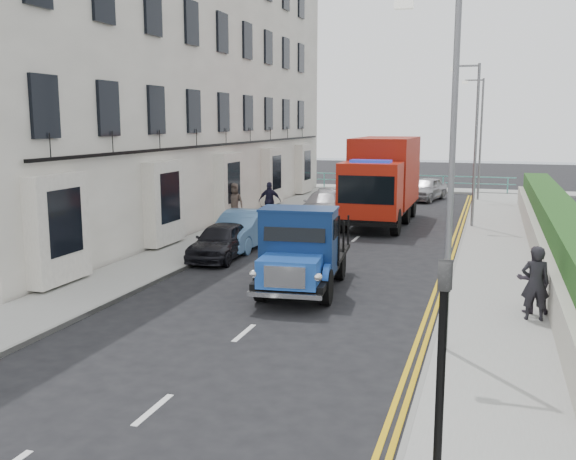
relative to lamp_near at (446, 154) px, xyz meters
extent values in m
plane|color=black|center=(-4.18, 2.00, -4.00)|extent=(120.00, 120.00, 0.00)
cube|color=gray|center=(-9.38, 11.00, -3.94)|extent=(2.40, 38.00, 0.12)
cube|color=gray|center=(1.12, 11.00, -3.94)|extent=(2.60, 38.00, 0.12)
cube|color=gray|center=(-4.18, 31.00, -3.94)|extent=(30.00, 2.50, 0.12)
plane|color=slate|center=(-4.18, 62.00, -4.00)|extent=(120.00, 120.00, 0.00)
cube|color=white|center=(-13.68, 15.00, 3.00)|extent=(6.00, 30.00, 14.00)
cube|color=black|center=(-10.53, 15.00, -0.40)|extent=(0.12, 28.00, 0.10)
cube|color=#B2AD9E|center=(2.42, 11.00, -3.45)|extent=(0.30, 28.00, 1.00)
cube|color=#1E3A12|center=(3.12, 11.00, -3.05)|extent=(1.20, 28.00, 1.70)
cube|color=#59B2A5|center=(-4.18, 30.20, -2.92)|extent=(13.00, 0.08, 0.06)
cube|color=#59B2A5|center=(-4.18, 30.20, -3.35)|extent=(13.00, 0.06, 0.05)
cylinder|color=slate|center=(0.12, 0.00, -0.50)|extent=(0.12, 0.12, 7.00)
cube|color=beige|center=(-0.88, 0.00, 2.78)|extent=(0.35, 0.18, 0.18)
cylinder|color=slate|center=(0.12, 16.00, -0.50)|extent=(0.12, 0.12, 7.00)
cube|color=slate|center=(-0.38, 16.00, 2.90)|extent=(1.00, 0.08, 0.08)
cube|color=beige|center=(-0.88, 16.00, 2.78)|extent=(0.35, 0.18, 0.18)
cylinder|color=slate|center=(0.12, 26.00, -0.50)|extent=(0.12, 0.12, 7.00)
cube|color=slate|center=(-0.38, 26.00, 2.90)|extent=(1.00, 0.08, 0.08)
cube|color=beige|center=(-0.88, 26.00, 2.78)|extent=(0.35, 0.18, 0.18)
cylinder|color=black|center=(0.42, -5.50, -2.50)|extent=(0.10, 0.10, 3.00)
imported|color=black|center=(0.42, -5.50, -1.40)|extent=(0.16, 0.20, 1.00)
cylinder|color=black|center=(-4.68, 2.52, -3.54)|extent=(0.34, 0.94, 0.92)
cylinder|color=black|center=(-3.00, 2.69, -3.54)|extent=(0.34, 0.94, 0.92)
cylinder|color=black|center=(-4.95, 5.21, -3.54)|extent=(0.34, 0.94, 0.92)
cylinder|color=black|center=(-3.27, 5.38, -3.54)|extent=(0.34, 0.94, 0.92)
cube|color=black|center=(-3.98, 3.95, -3.40)|extent=(2.29, 4.78, 0.17)
cube|color=blue|center=(-3.80, 2.18, -3.05)|extent=(1.61, 1.40, 0.69)
cube|color=silver|center=(-3.73, 1.54, -3.05)|extent=(1.01, 0.18, 0.53)
cube|color=navy|center=(-3.91, 3.28, -2.50)|extent=(2.03, 1.34, 1.69)
cube|color=black|center=(-4.09, 5.10, -3.18)|extent=(2.28, 2.89, 0.12)
cylinder|color=black|center=(-4.93, 13.24, -3.44)|extent=(0.33, 1.12, 1.12)
cylinder|color=black|center=(-2.79, 13.25, -3.44)|extent=(0.33, 1.12, 1.12)
cylinder|color=black|center=(-4.93, 16.40, -3.44)|extent=(0.33, 1.12, 1.12)
cylinder|color=black|center=(-2.79, 16.40, -3.44)|extent=(0.33, 1.12, 1.12)
cylinder|color=black|center=(-4.93, 18.64, -3.44)|extent=(0.33, 1.12, 1.12)
cylinder|color=black|center=(-2.79, 18.64, -3.44)|extent=(0.33, 1.12, 1.12)
cube|color=black|center=(-3.86, 15.89, -3.23)|extent=(2.35, 7.13, 0.25)
cube|color=#A11A0B|center=(-3.86, 13.24, -2.16)|extent=(2.45, 1.94, 2.24)
cube|color=black|center=(-3.86, 12.31, -2.06)|extent=(2.24, 0.08, 1.12)
cube|color=maroon|center=(-3.86, 17.01, -1.65)|extent=(2.55, 5.30, 3.06)
imported|color=black|center=(-7.78, 6.98, -3.38)|extent=(1.65, 3.68, 1.23)
imported|color=#4F79A9|center=(-7.78, 9.00, -3.31)|extent=(1.53, 4.18, 1.37)
imported|color=silver|center=(-6.78, 16.95, -3.36)|extent=(1.88, 4.43, 1.28)
imported|color=black|center=(-7.68, 29.00, -3.33)|extent=(2.85, 5.05, 1.33)
imported|color=#9F9DA2|center=(-2.83, 25.67, -3.32)|extent=(2.49, 4.27, 1.36)
imported|color=black|center=(1.92, 2.57, -3.02)|extent=(0.66, 0.47, 1.72)
imported|color=#312B34|center=(1.92, 3.17, -3.07)|extent=(0.89, 0.76, 1.60)
imported|color=#1C1B32|center=(-8.82, 14.97, -3.00)|extent=(1.10, 0.71, 1.75)
imported|color=#423630|center=(-10.11, 13.79, -2.99)|extent=(0.94, 0.68, 1.78)
camera|label=1|loc=(0.87, -12.61, 0.62)|focal=40.00mm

